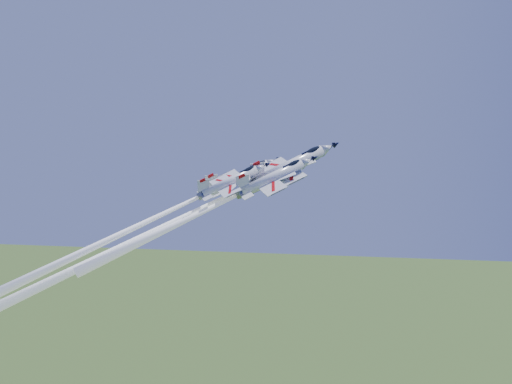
# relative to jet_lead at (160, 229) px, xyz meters

# --- Properties ---
(jet_lead) EXTENTS (47.13, 30.91, 51.88)m
(jet_lead) POSITION_rel_jet_lead_xyz_m (0.00, 0.00, 0.00)
(jet_lead) COLOR white
(jet_left) EXTENTS (36.31, 23.55, 37.28)m
(jet_left) POSITION_rel_jet_lead_xyz_m (-3.09, 5.17, 0.59)
(jet_left) COLOR white
(jet_right) EXTENTS (30.16, 19.17, 27.62)m
(jet_right) POSITION_rel_jet_lead_xyz_m (8.24, 0.99, 3.45)
(jet_right) COLOR white
(jet_slot) EXTENTS (35.04, 22.93, 38.07)m
(jet_slot) POSITION_rel_jet_lead_xyz_m (-4.07, -2.86, 0.35)
(jet_slot) COLOR white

